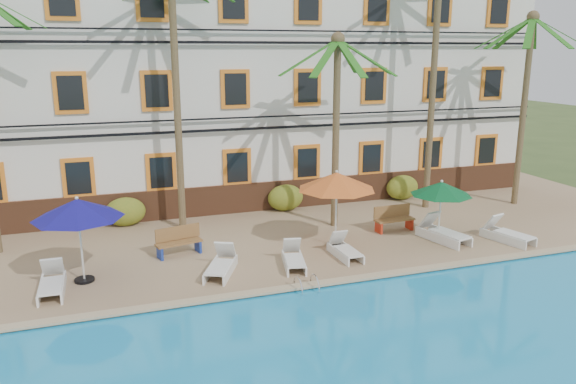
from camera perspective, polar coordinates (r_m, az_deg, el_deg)
name	(u,v)px	position (r m, az deg, el deg)	size (l,w,h in m)	color
ground	(341,276)	(17.44, 5.41, -8.51)	(100.00, 100.00, 0.00)	#384C23
pool_deck	(288,225)	(21.76, 0.01, -3.42)	(30.00, 12.00, 0.25)	tan
pool_coping	(354,279)	(16.58, 6.73, -8.74)	(30.00, 0.35, 0.06)	tan
hotel_building	(252,81)	(25.54, -3.69, 11.18)	(25.40, 6.44, 10.22)	silver
palm_b	(175,63)	(20.45, -11.41, 12.76)	(4.35, 4.35, 9.60)	brown
palm_c	(337,103)	(20.54, 4.95, 8.99)	(4.35, 4.35, 7.10)	brown
palm_d	(435,50)	(23.67, 14.72, 13.76)	(4.35, 4.35, 10.35)	brown
palm_e	(526,83)	(25.52, 23.05, 10.14)	(4.35, 4.35, 8.01)	brown
shrub_left	(125,212)	(22.04, -16.20, -1.94)	(1.50, 0.90, 1.10)	#1E5718
shrub_mid	(285,198)	(23.16, -0.26, -0.58)	(1.50, 0.90, 1.10)	#1E5718
shrub_right	(402,187)	(25.40, 11.53, 0.46)	(1.50, 0.90, 1.10)	#1E5718
umbrella_blue	(78,209)	(16.72, -20.58, -1.64)	(2.53, 2.53, 2.53)	black
umbrella_red	(337,181)	(18.61, 4.96, 1.08)	(2.64, 2.64, 2.64)	black
umbrella_green	(441,189)	(20.07, 15.31, 0.31)	(2.13, 2.13, 2.14)	black
lounger_a	(52,283)	(16.87, -22.87, -8.52)	(0.67, 1.80, 0.85)	white
lounger_b	(221,265)	(16.93, -6.82, -7.35)	(1.36, 1.90, 0.85)	white
lounger_c	(294,258)	(17.36, 0.58, -6.76)	(0.95, 1.76, 0.79)	white
lounger_d	(345,249)	(18.21, 5.79, -5.82)	(0.61, 1.64, 0.77)	white
lounger_e	(443,232)	(20.32, 15.43, -3.97)	(1.15, 2.11, 0.94)	white
lounger_f	(507,233)	(20.99, 21.34, -3.93)	(1.12, 1.96, 0.87)	white
bench_left	(178,241)	(18.59, -11.11, -4.89)	(1.57, 0.79, 0.93)	olive
bench_right	(393,218)	(21.02, 10.66, -2.62)	(1.52, 0.53, 0.93)	olive
pool_ladder	(306,288)	(15.95, 1.89, -9.72)	(0.54, 0.74, 0.74)	silver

